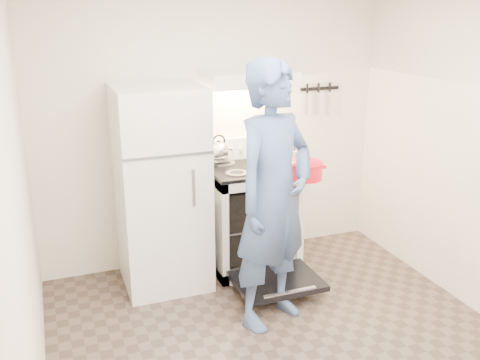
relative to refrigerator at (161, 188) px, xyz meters
name	(u,v)px	position (x,y,z in m)	size (l,w,h in m)	color
back_wall	(214,127)	(0.58, 0.35, 0.40)	(3.20, 0.02, 2.50)	beige
refrigerator	(161,188)	(0.00, 0.00, 0.00)	(0.70, 0.70, 1.70)	silver
stove_body	(251,218)	(0.81, 0.02, -0.39)	(0.76, 0.65, 0.92)	silver
cooktop	(251,168)	(0.81, 0.02, 0.09)	(0.76, 0.65, 0.03)	black
backsplash	(240,148)	(0.81, 0.31, 0.20)	(0.76, 0.07, 0.20)	silver
oven_door	(277,281)	(0.81, -0.57, -0.72)	(0.70, 0.54, 0.04)	black
oven_rack	(251,220)	(0.81, 0.02, -0.41)	(0.60, 0.52, 0.01)	slate
range_hood	(248,78)	(0.81, 0.10, 0.86)	(0.76, 0.50, 0.12)	silver
knife_strip	(320,88)	(1.63, 0.33, 0.70)	(0.40, 0.02, 0.03)	black
pizza_stone	(258,218)	(0.88, 0.01, -0.40)	(0.34, 0.34, 0.02)	#896444
tea_kettle	(219,150)	(0.57, 0.19, 0.23)	(0.22, 0.18, 0.27)	#B7B7BC
utensil_jar	(293,158)	(1.13, -0.16, 0.20)	(0.09, 0.09, 0.13)	silver
person	(274,197)	(0.63, -0.87, 0.13)	(0.72, 0.47, 1.97)	#334C6D
dutch_oven	(305,171)	(1.03, -0.57, 0.21)	(0.35, 0.28, 0.23)	red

